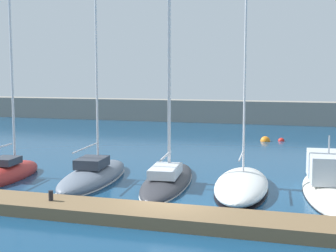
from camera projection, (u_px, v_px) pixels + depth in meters
name	position (u px, v px, depth m)	size (l,w,h in m)	color
ground_plane	(171.00, 211.00, 20.61)	(120.00, 120.00, 0.00)	navy
dock_pier	(160.00, 216.00, 19.03)	(28.97, 2.19, 0.52)	brown
breakwater_seawall	(258.00, 112.00, 56.99)	(108.00, 2.76, 2.71)	gray
sailboat_red_nearest	(8.00, 173.00, 26.92)	(2.37, 6.27, 11.21)	#B72D28
sailboat_slate_second	(94.00, 174.00, 26.54)	(3.27, 8.68, 18.12)	slate
sailboat_charcoal_third	(168.00, 178.00, 25.74)	(3.31, 9.36, 14.62)	#2D2D33
sailboat_white_fourth	(242.00, 185.00, 24.14)	(3.18, 8.09, 13.68)	white
motorboat_ivory_fifth	(329.00, 185.00, 23.51)	(3.19, 9.19, 3.27)	silver
mooring_buoy_orange	(265.00, 141.00, 42.00)	(0.87, 0.87, 0.87)	orange
mooring_buoy_red	(281.00, 141.00, 42.08)	(0.57, 0.57, 0.57)	red
dock_bollard	(51.00, 196.00, 20.35)	(0.20, 0.20, 0.44)	black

